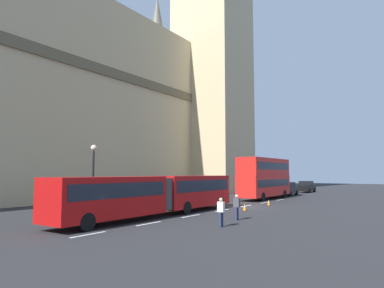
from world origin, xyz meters
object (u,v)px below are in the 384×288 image
traffic_cone_west (245,207)px  street_lamp (93,174)px  pedestrian_by_kerb (237,206)px  sedan_lead (287,189)px  pedestrian_near_cones (221,211)px  traffic_cone_middle (269,203)px  articulated_bus (157,192)px  double_decker_bus (265,176)px  sedan_trailing (307,187)px

traffic_cone_west → street_lamp: street_lamp is taller
street_lamp → pedestrian_by_kerb: street_lamp is taller
sedan_lead → traffic_cone_west: (-21.37, -3.71, -0.63)m
pedestrian_near_cones → traffic_cone_middle: bearing=11.0°
articulated_bus → street_lamp: size_ratio=3.33×
sedan_lead → pedestrian_by_kerb: 27.41m
double_decker_bus → street_lamp: street_lamp is taller
articulated_bus → traffic_cone_middle: 12.96m
sedan_trailing → articulated_bus: bearing=180.0°
articulated_bus → traffic_cone_west: articulated_bus is taller
street_lamp → articulated_bus: bearing=-64.4°
traffic_cone_west → pedestrian_near_cones: bearing=-162.9°
articulated_bus → traffic_cone_middle: (12.36, -3.60, -1.46)m
double_decker_bus → pedestrian_by_kerb: 19.63m
street_lamp → pedestrian_near_cones: bearing=-87.4°
sedan_lead → pedestrian_near_cones: size_ratio=2.60×
sedan_trailing → pedestrian_near_cones: (-39.03, -6.30, -0.00)m
street_lamp → traffic_cone_west: bearing=-42.1°
double_decker_bus → traffic_cone_west: bearing=-164.4°
sedan_trailing → pedestrian_near_cones: 39.54m
sedan_trailing → street_lamp: 39.83m
sedan_lead → sedan_trailing: 9.09m
double_decker_bus → traffic_cone_middle: size_ratio=18.63×
articulated_bus → pedestrian_by_kerb: 5.99m
street_lamp → double_decker_bus: bearing=-11.4°
double_decker_bus → sedan_trailing: bearing=-0.1°
double_decker_bus → traffic_cone_middle: double_decker_bus is taller
sedan_trailing → pedestrian_by_kerb: bearing=-171.0°
traffic_cone_middle → pedestrian_by_kerb: pedestrian_by_kerb is taller
double_decker_bus → pedestrian_near_cones: 22.80m
sedan_lead → pedestrian_near_cones: (-29.94, -6.35, -0.00)m
articulated_bus → sedan_lead: bearing=0.1°
sedan_trailing → traffic_cone_middle: sedan_trailing is taller
traffic_cone_middle → street_lamp: 16.86m
double_decker_bus → articulated_bus: bearing=-180.0°
articulated_bus → double_decker_bus: double_decker_bus is taller
articulated_bus → pedestrian_near_cones: bearing=-104.8°
traffic_cone_middle → double_decker_bus: bearing=24.8°
traffic_cone_west → pedestrian_near_cones: (-8.57, -2.64, 0.63)m
sedan_lead → street_lamp: bearing=171.6°
double_decker_bus → sedan_trailing: 17.30m
double_decker_bus → pedestrian_by_kerb: double_decker_bus is taller
pedestrian_near_cones → pedestrian_by_kerb: bearing=10.6°
traffic_cone_middle → sedan_trailing: bearing=8.1°
double_decker_bus → pedestrian_near_cones: (-21.83, -6.33, -1.80)m
articulated_bus → street_lamp: (-2.15, 4.51, 1.31)m
sedan_trailing → double_decker_bus: bearing=179.9°
articulated_bus → double_decker_bus: (20.16, 0.00, 0.96)m
traffic_cone_middle → traffic_cone_west: bearing=-179.0°
traffic_cone_west → street_lamp: 12.53m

